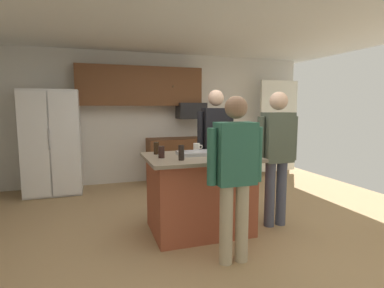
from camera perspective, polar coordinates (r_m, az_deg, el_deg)
The scene contains 19 objects.
floor at distance 3.93m, azimuth 2.76°, elevation -15.90°, with size 7.04×7.04×0.00m, color tan.
ceiling at distance 3.77m, azimuth 3.02°, elevation 23.48°, with size 7.04×7.04×0.00m, color white.
back_wall at distance 6.32m, azimuth -6.21°, elevation 4.91°, with size 6.40×0.10×2.60m, color silver.
french_door_window_panel at distance 6.98m, azimuth 15.94°, elevation 3.24°, with size 0.90×0.06×2.00m, color white.
cabinet_run_upper at distance 6.06m, azimuth -9.67°, elevation 10.68°, with size 2.40×0.38×0.75m.
cabinet_run_lower at distance 6.25m, azimuth -0.11°, elevation -2.91°, with size 1.80×0.63×0.90m.
refrigerator at distance 5.84m, azimuth -24.85°, elevation 0.30°, with size 0.93×0.76×1.82m.
microwave_over_range at distance 6.18m, azimuth -0.17°, elevation 6.30°, with size 0.56×0.40×0.32m, color black.
kitchen_island at distance 3.77m, azimuth 1.43°, elevation -9.22°, with size 1.30×0.98×0.94m.
person_elder_center at distance 2.93m, azimuth 8.12°, elevation -4.72°, with size 0.57×0.22×1.63m.
person_guest_left at distance 3.96m, azimuth 15.76°, elevation -1.00°, with size 0.57×0.23×1.72m.
person_host_foreground at distance 4.50m, azimuth 4.46°, elevation 0.70°, with size 0.57×0.23×1.78m.
glass_pilsner at distance 3.87m, azimuth 7.92°, elevation -0.64°, with size 0.07×0.07×0.15m.
glass_short_whisky at distance 3.78m, azimuth -6.75°, elevation -0.79°, with size 0.07×0.07×0.15m.
mug_blue_stoneware at distance 3.99m, azimuth 0.90°, elevation -0.64°, with size 0.13×0.09×0.11m.
glass_dark_ale at distance 3.50m, azimuth -5.79°, elevation -1.52°, with size 0.07×0.07×0.14m.
tumbler_amber at distance 3.34m, azimuth -2.03°, elevation -1.66°, with size 0.06×0.06×0.17m.
glass_stout_tall at distance 4.02m, azimuth 6.48°, elevation -0.32°, with size 0.07×0.07×0.15m.
serving_tray at distance 3.72m, azimuth 0.74°, elevation -1.73°, with size 0.44×0.30×0.04m.
Camera 1 is at (-1.29, -3.38, 1.53)m, focal length 28.24 mm.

